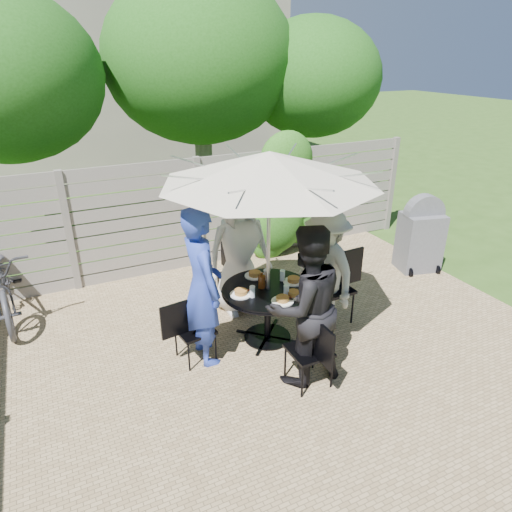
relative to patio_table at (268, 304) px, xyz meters
name	(u,v)px	position (x,y,z in m)	size (l,w,h in m)	color
backyard_envelope	(113,79)	(0.07, 9.74, 2.10)	(60.00, 60.00, 5.00)	#2D4D18
patio_table	(268,304)	(0.00, 0.00, 0.00)	(1.12, 1.12, 0.73)	black
umbrella	(269,167)	(0.00, 0.00, 1.70)	(2.48, 2.48, 2.38)	silver
chair_back	(236,287)	(-0.01, 0.97, -0.23)	(0.48, 0.68, 0.92)	black
person_back	(239,250)	(-0.01, 0.83, 0.40)	(0.89, 0.58, 1.82)	silver
chair_left	(194,342)	(-0.96, -0.01, -0.26)	(0.62, 0.45, 0.83)	black
person_left	(202,287)	(-0.83, -0.01, 0.44)	(0.69, 0.45, 1.90)	#263CA8
chair_front	(309,364)	(0.01, -0.96, -0.24)	(0.42, 0.64, 0.88)	black
person_front	(305,307)	(0.01, -0.83, 0.40)	(0.88, 0.69, 1.82)	black
chair_right	(332,301)	(0.97, 0.01, -0.21)	(0.73, 0.50, 0.99)	black
person_right	(325,269)	(0.83, 0.01, 0.30)	(1.04, 0.60, 1.61)	#9B9C97
plate_back	(255,275)	(0.00, 0.36, 0.24)	(0.26, 0.26, 0.06)	white
plate_left	(241,293)	(-0.36, 0.00, 0.24)	(0.26, 0.26, 0.06)	white
plate_front	(283,300)	(0.00, -0.36, 0.24)	(0.26, 0.26, 0.06)	white
plate_right	(294,280)	(0.36, 0.00, 0.24)	(0.26, 0.26, 0.06)	white
plate_extra	(293,294)	(0.18, -0.30, 0.24)	(0.24, 0.24, 0.06)	white
glass_left	(252,292)	(-0.26, -0.11, 0.29)	(0.07, 0.07, 0.14)	silver
glass_front	(286,291)	(0.11, -0.26, 0.29)	(0.07, 0.07, 0.14)	silver
glass_right	(282,275)	(0.26, 0.11, 0.29)	(0.07, 0.07, 0.14)	silver
syrup_jug	(262,282)	(-0.06, 0.05, 0.30)	(0.09, 0.09, 0.16)	#59280C
coffee_cup	(267,275)	(0.10, 0.22, 0.28)	(0.08, 0.08, 0.12)	#C6B293
bicycle	(3,281)	(-2.94, 2.05, 0.02)	(0.70, 2.00, 1.05)	#333338
bbq_grill	(420,236)	(3.16, 0.73, 0.08)	(0.73, 0.62, 1.29)	#5C5C61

